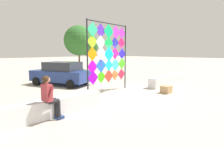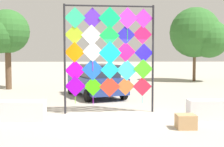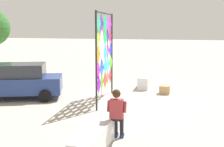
# 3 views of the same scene
# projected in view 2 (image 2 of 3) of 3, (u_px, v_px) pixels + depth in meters

# --- Properties ---
(ground) EXTENTS (120.00, 120.00, 0.00)m
(ground) POSITION_uv_depth(u_px,v_px,m) (116.00, 116.00, 9.86)
(ground) COLOR #ADA393
(kite_display_rack) EXTENTS (3.06, 0.29, 3.66)m
(kite_display_rack) POSITION_uv_depth(u_px,v_px,m) (109.00, 51.00, 10.33)
(kite_display_rack) COLOR #232328
(kite_display_rack) RESTS_ON ground
(parked_car) EXTENTS (2.93, 4.22, 1.51)m
(parked_car) POSITION_uv_depth(u_px,v_px,m) (96.00, 80.00, 14.23)
(parked_car) COLOR navy
(parked_car) RESTS_ON ground
(cardboard_box_large) EXTENTS (0.51, 0.47, 0.39)m
(cardboard_box_large) POSITION_uv_depth(u_px,v_px,m) (186.00, 122.00, 8.24)
(cardboard_box_large) COLOR tan
(cardboard_box_large) RESTS_ON ground
(tree_far_right) EXTENTS (3.97, 3.64, 5.27)m
(tree_far_right) POSITION_uv_depth(u_px,v_px,m) (199.00, 34.00, 21.64)
(tree_far_right) COLOR brown
(tree_far_right) RESTS_ON ground
(tree_palm_like) EXTENTS (2.55, 2.64, 4.44)m
(tree_palm_like) POSITION_uv_depth(u_px,v_px,m) (5.00, 33.00, 16.82)
(tree_palm_like) COLOR brown
(tree_palm_like) RESTS_ON ground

